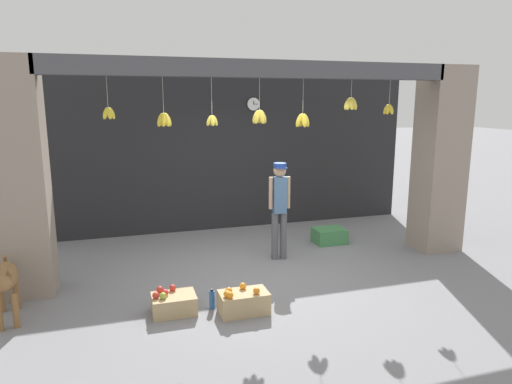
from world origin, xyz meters
TOP-DOWN VIEW (x-y plane):
  - ground_plane at (0.00, 0.00)m, footprint 60.00×60.00m
  - shop_back_wall at (0.00, 2.62)m, footprint 7.65×0.12m
  - shop_pillar_left at (-3.18, 0.30)m, footprint 0.70×0.60m
  - shop_pillar_right at (3.18, 0.30)m, footprint 0.70×0.60m
  - storefront_awning at (0.01, 0.12)m, footprint 5.75×0.30m
  - dog at (-3.26, -0.50)m, footprint 0.38×0.99m
  - shopkeeper at (0.44, 0.56)m, footprint 0.34×0.26m
  - fruit_crate_oranges at (-0.61, -1.10)m, footprint 0.58×0.35m
  - fruit_crate_apples at (-1.42, -0.85)m, footprint 0.52×0.38m
  - produce_box_green at (1.58, 1.08)m, footprint 0.55×0.41m
  - water_bottle at (-0.95, -0.88)m, footprint 0.07×0.07m
  - wall_clock at (0.61, 2.54)m, footprint 0.26×0.03m

SIDE VIEW (x-z plane):
  - ground_plane at x=0.00m, z-range 0.00..0.00m
  - water_bottle at x=-0.95m, z-range -0.01..0.25m
  - fruit_crate_apples at x=-1.42m, z-range -0.03..0.27m
  - produce_box_green at x=1.58m, z-range 0.00..0.26m
  - fruit_crate_oranges at x=-0.61m, z-range -0.03..0.31m
  - dog at x=-3.26m, z-range 0.14..0.87m
  - shopkeeper at x=0.44m, z-range 0.12..1.68m
  - shop_back_wall at x=0.00m, z-range 0.00..3.05m
  - shop_pillar_left at x=-3.18m, z-range 0.00..3.05m
  - shop_pillar_right at x=3.18m, z-range 0.00..3.05m
  - wall_clock at x=0.61m, z-range 2.30..2.56m
  - storefront_awning at x=0.01m, z-range 2.41..3.34m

